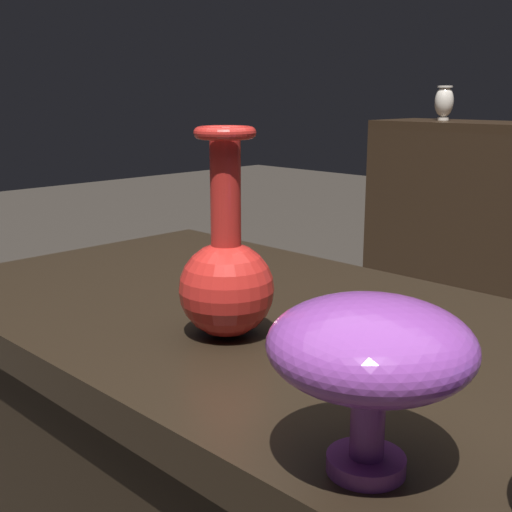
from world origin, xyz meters
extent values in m
cube|color=black|center=(0.00, 0.00, 0.78)|extent=(1.20, 0.64, 0.05)
sphere|color=red|center=(-0.01, -0.10, 0.86)|extent=(0.13, 0.13, 0.13)
cylinder|color=red|center=(-0.01, -0.10, 0.99)|extent=(0.04, 0.04, 0.15)
torus|color=red|center=(-0.01, -0.10, 1.07)|extent=(0.08, 0.08, 0.02)
cylinder|color=#7A388E|center=(0.32, -0.25, 0.81)|extent=(0.07, 0.07, 0.01)
cylinder|color=#7A388E|center=(0.32, -0.25, 0.84)|extent=(0.03, 0.03, 0.06)
ellipsoid|color=#7A388E|center=(0.32, -0.25, 0.91)|extent=(0.17, 0.17, 0.08)
cylinder|color=silver|center=(-1.04, 2.23, 1.00)|extent=(0.05, 0.05, 0.01)
ellipsoid|color=silver|center=(-1.04, 2.23, 1.08)|extent=(0.09, 0.09, 0.14)
cylinder|color=silver|center=(-1.04, 2.23, 1.14)|extent=(0.07, 0.07, 0.01)
camera|label=1|loc=(0.62, -0.68, 1.11)|focal=47.37mm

